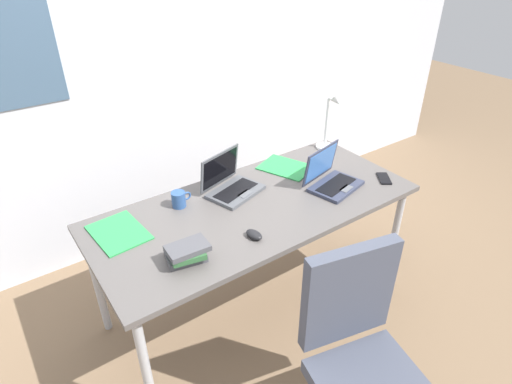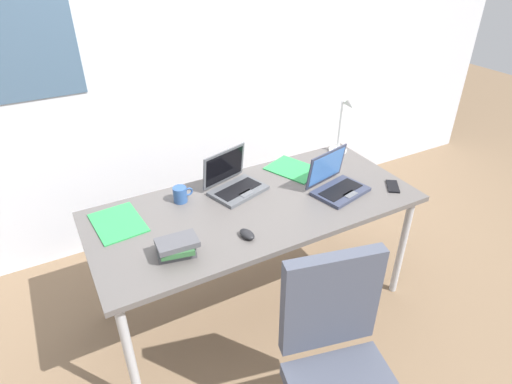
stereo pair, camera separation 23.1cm
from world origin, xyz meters
name	(u,v)px [view 1 (the left image)]	position (x,y,z in m)	size (l,w,h in m)	color
ground_plane	(256,301)	(0.00, 0.00, 0.00)	(12.00, 12.00, 0.00)	#7A6047
wall_back	(159,58)	(0.00, 1.10, 1.30)	(6.00, 0.13, 2.60)	silver
desk	(256,213)	(0.00, 0.00, 0.68)	(1.80, 0.80, 0.74)	#595451
desk_lamp	(330,122)	(0.80, 0.28, 0.94)	(0.12, 0.18, 0.40)	white
laptop_center	(231,184)	(-0.04, 0.20, 0.79)	(0.36, 0.32, 0.23)	#515459
laptop_front_left	(331,179)	(0.47, -0.09, 0.79)	(0.35, 0.30, 0.23)	#33384C
computer_mouse	(254,235)	(-0.18, -0.23, 0.76)	(0.06, 0.10, 0.03)	black
cell_phone	(384,178)	(0.79, -0.22, 0.74)	(0.06, 0.14, 0.01)	black
book_stack	(187,253)	(-0.52, -0.20, 0.78)	(0.20, 0.18, 0.09)	#4C4C51
paper_folder_center	(286,167)	(0.40, 0.23, 0.74)	(0.23, 0.31, 0.01)	green
paper_folder_back_right	(119,232)	(-0.71, 0.18, 0.74)	(0.23, 0.31, 0.01)	green
coffee_mug	(179,199)	(-0.35, 0.23, 0.78)	(0.11, 0.08, 0.09)	#2D518C
office_chair	(361,377)	(-0.11, -0.93, 0.40)	(0.53, 0.58, 0.97)	black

